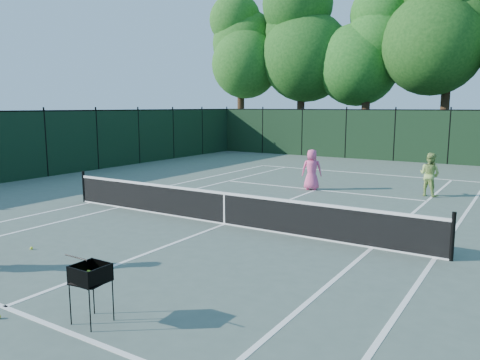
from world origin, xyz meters
The scene contains 19 objects.
ground centered at (0.00, 0.00, 0.00)m, with size 90.00×90.00×0.00m, color #4A5A50.
sideline_doubles_left centered at (-5.49, 0.00, 0.00)m, with size 0.10×23.77×0.01m, color white.
sideline_doubles_right centered at (5.49, 0.00, 0.00)m, with size 0.10×23.77×0.01m, color white.
sideline_singles_left centered at (-4.12, 0.00, 0.00)m, with size 0.10×23.77×0.01m, color white.
sideline_singles_right centered at (4.12, 0.00, 0.00)m, with size 0.10×23.77×0.01m, color white.
baseline_far centered at (0.00, 11.88, 0.00)m, with size 10.97×0.10×0.01m, color white.
service_line_near centered at (0.00, -6.40, 0.00)m, with size 8.23×0.10×0.01m, color white.
service_line_far centered at (0.00, 6.40, 0.00)m, with size 8.23×0.10×0.01m, color white.
center_service_line centered at (0.00, 0.00, 0.00)m, with size 0.10×12.80×0.01m, color white.
tennis_net centered at (0.00, 0.00, 0.48)m, with size 11.69×0.09×1.06m.
fence_far centered at (0.00, 18.00, 1.50)m, with size 24.00×0.05×3.00m, color black.
tree_0 centered at (-13.00, 21.50, 8.16)m, with size 6.40×6.40×13.14m.
tree_1 centered at (-8.00, 22.00, 8.69)m, with size 6.80×6.80×13.98m.
tree_2 centered at (-3.00, 21.80, 7.73)m, with size 6.00×6.00×12.40m.
tree_3 centered at (2.00, 22.30, 9.01)m, with size 7.00×7.00×14.45m.
player_pink centered at (-0.18, 6.34, 0.79)m, with size 0.91×0.76×1.59m.
player_green centered at (3.96, 7.42, 0.79)m, with size 0.93×0.83×1.58m.
ball_hopper centered at (1.66, -6.00, 0.77)m, with size 0.54×0.54×0.91m.
loose_ball_midcourt centered at (-2.43, -4.27, 0.03)m, with size 0.07×0.07×0.07m, color #E1F331.
Camera 1 is at (7.10, -10.43, 3.24)m, focal length 35.00 mm.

